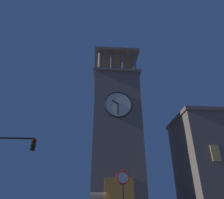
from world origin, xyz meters
The scene contains 2 objects.
clocktower centered at (-2.65, -2.41, 9.93)m, with size 6.92×6.88×24.78m.
no_horn_sign centered at (-1.70, 11.99, 2.54)m, with size 0.78×0.14×3.22m.
Camera 1 is at (-0.23, 24.40, 1.54)m, focal length 32.06 mm.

